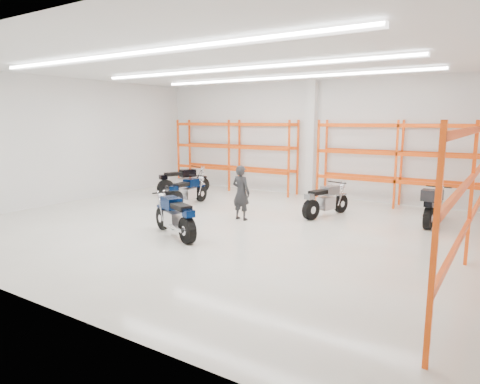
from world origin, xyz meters
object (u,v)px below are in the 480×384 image
Objects in this scene: motorcycle_back_b at (187,192)px; motorcycle_back_d at (433,206)px; motorcycle_main at (175,217)px; standing_man at (241,193)px; structural_column at (311,139)px; motorcycle_back_a at (182,182)px; motorcycle_back_c at (325,201)px.

motorcycle_back_b is 7.96m from motorcycle_back_d.
standing_man is (0.35, 2.57, 0.31)m from motorcycle_main.
standing_man is 0.37× the size of structural_column.
motorcycle_back_b is at bearing -44.39° from motorcycle_back_a.
motorcycle_back_b is at bearing -11.34° from standing_man.
motorcycle_back_b is at bearing -125.32° from structural_column.
motorcycle_main is at bearing -93.42° from structural_column.
motorcycle_back_a is at bearing 135.61° from motorcycle_back_b.
motorcycle_back_a is (-4.04, 4.94, 0.01)m from motorcycle_main.
standing_man reaches higher than motorcycle_back_c.
standing_man is (-1.97, -1.76, 0.34)m from motorcycle_back_c.
motorcycle_main is 4.91m from motorcycle_back_c.
motorcycle_back_c is at bearing -167.63° from motorcycle_back_d.
standing_man is at bearing -16.30° from motorcycle_back_b.
motorcycle_main is 0.47× the size of structural_column.
motorcycle_main is 6.38m from motorcycle_back_a.
motorcycle_back_a is 1.03× the size of motorcycle_back_c.
motorcycle_back_d is (3.02, 0.66, 0.06)m from motorcycle_back_c.
motorcycle_back_d reaches higher than motorcycle_back_a.
motorcycle_back_a is 1.04× the size of motorcycle_back_b.
motorcycle_back_c is 1.26× the size of standing_man.
motorcycle_main is 7.31m from motorcycle_back_d.
motorcycle_back_a reaches higher than motorcycle_main.
standing_man is at bearing 82.21° from motorcycle_main.
motorcycle_back_c is 4.07m from structural_column.
motorcycle_back_d is 0.49× the size of structural_column.
standing_man reaches higher than motorcycle_back_b.
standing_man is at bearing -91.12° from structural_column.
structural_column reaches higher than motorcycle_back_c.
motorcycle_back_b is 4.86m from motorcycle_back_c.
motorcycle_main is at bearing -50.74° from motorcycle_back_a.
motorcycle_back_c is 2.66m from standing_man.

